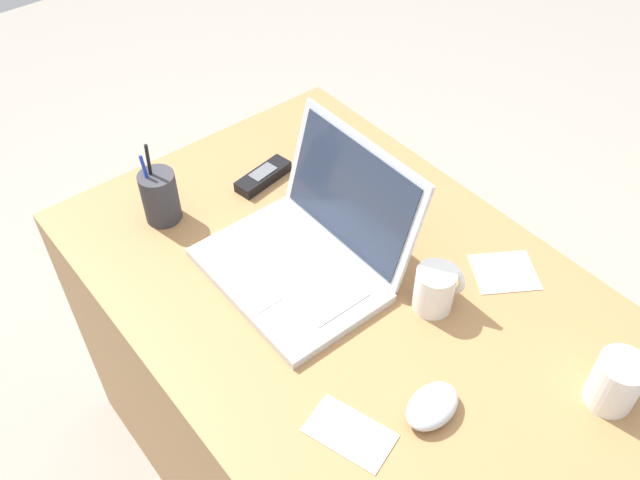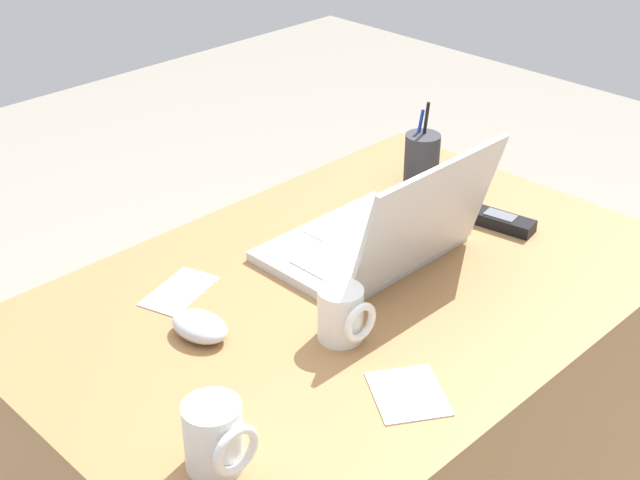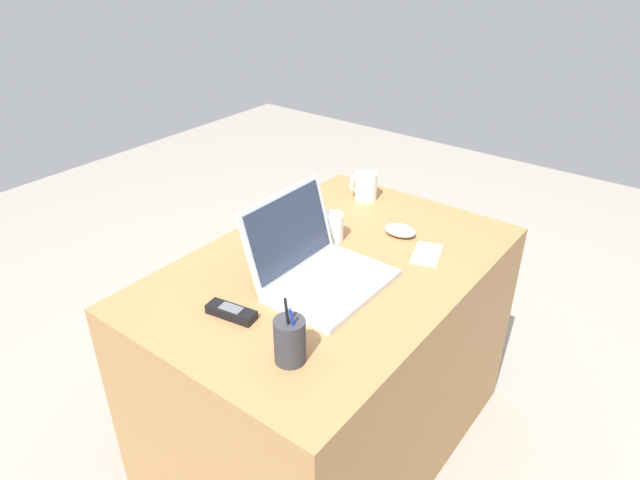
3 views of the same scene
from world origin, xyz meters
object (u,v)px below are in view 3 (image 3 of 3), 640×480
Objects in this scene: laptop at (318,267)px; cordless_phone at (231,312)px; coffee_mug_white at (331,227)px; pen_holder at (290,340)px; computer_mouse at (400,230)px; coffee_mug_tall at (365,186)px.

laptop is 0.27m from cordless_phone.
coffee_mug_white is 0.47m from cordless_phone.
pen_holder reaches higher than coffee_mug_white.
pen_holder is (-0.29, -0.15, 0.01)m from laptop.
computer_mouse is (0.37, -0.04, -0.03)m from laptop.
computer_mouse is at bearing -11.15° from cordless_phone.
pen_holder is (-0.66, -0.10, 0.04)m from computer_mouse.
cordless_phone is at bearing 81.16° from pen_holder.
laptop is 0.25m from coffee_mug_white.
pen_holder reaches higher than cordless_phone.
cordless_phone is at bearing -175.49° from coffee_mug_white.
coffee_mug_tall is 0.71× the size of cordless_phone.
computer_mouse is at bearing -123.81° from coffee_mug_tall.
coffee_mug_white is (-0.15, 0.16, 0.03)m from computer_mouse.
coffee_mug_tall reaches higher than computer_mouse.
laptop is at bearing -17.03° from cordless_phone.
cordless_phone is at bearing -171.52° from coffee_mug_tall.
laptop is 3.84× the size of coffee_mug_white.
coffee_mug_tall is 0.79m from cordless_phone.
coffee_mug_white is 0.32m from coffee_mug_tall.
computer_mouse is at bearing -46.43° from coffee_mug_white.
coffee_mug_white is 0.57m from pen_holder.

